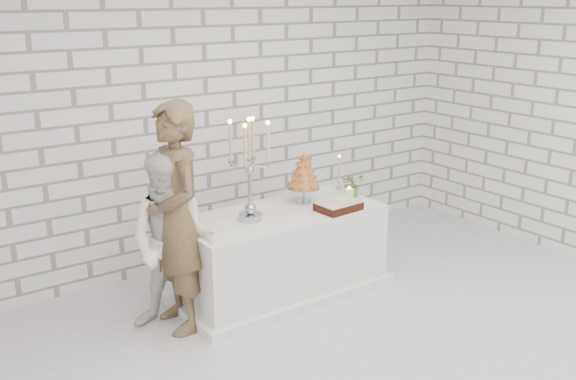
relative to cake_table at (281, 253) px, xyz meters
The scene contains 11 objects.
ground 1.50m from the cake_table, 94.72° to the right, with size 6.00×5.00×0.01m, color silver.
wall_back 1.55m from the cake_table, 96.49° to the left, with size 6.00×0.01×3.00m, color white.
cake_table is the anchor object (origin of this frame).
groom 1.14m from the cake_table, behind, with size 0.66×0.43×1.82m, color brown.
bride 1.11m from the cake_table, behind, with size 0.70×0.55×1.45m, color white.
candelabra 0.87m from the cake_table, behind, with size 0.35×0.35×0.87m, color #9FA0A9, non-canonical shape.
croquembouche 0.70m from the cake_table, 17.77° to the left, with size 0.30×0.30×0.47m, color #964A19, non-canonical shape.
chocolate_cake 0.66m from the cake_table, 28.99° to the right, with size 0.37×0.26×0.08m, color black.
pillar_candle 0.82m from the cake_table, ahead, with size 0.08×0.08×0.12m, color white.
extra_taper 1.03m from the cake_table, 15.60° to the left, with size 0.06×0.06×0.32m, color #CCB292.
flowers 0.94m from the cake_table, ahead, with size 0.23×0.20×0.25m, color #527532.
Camera 1 is at (-2.92, -2.92, 2.56)m, focal length 40.58 mm.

